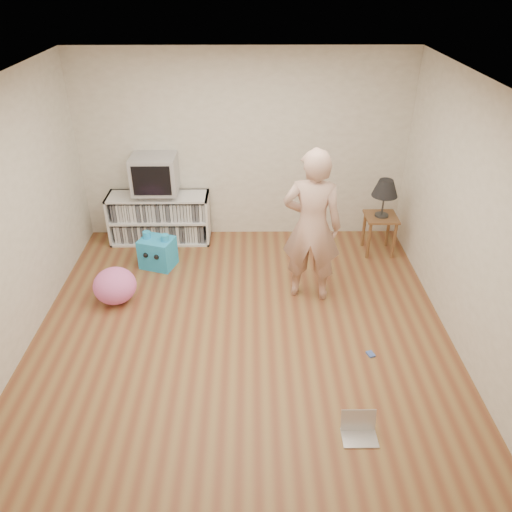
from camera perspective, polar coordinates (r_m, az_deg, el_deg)
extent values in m
plane|color=brown|center=(5.58, -1.63, -8.17)|extent=(4.50, 4.50, 0.00)
cube|color=beige|center=(6.95, -1.52, 12.30)|extent=(4.50, 0.02, 2.60)
cube|color=beige|center=(3.05, -2.61, -15.93)|extent=(4.50, 0.02, 2.60)
cube|color=beige|center=(5.41, -26.46, 3.28)|extent=(0.02, 4.50, 2.60)
cube|color=beige|center=(5.32, 23.24, 3.60)|extent=(0.02, 4.50, 2.60)
cube|color=white|center=(4.43, -2.14, 18.93)|extent=(4.50, 4.50, 0.01)
cube|color=white|center=(7.40, -10.69, 5.02)|extent=(1.40, 0.03, 0.70)
cube|color=white|center=(7.37, -16.20, 4.17)|extent=(0.03, 0.45, 0.70)
cube|color=white|center=(7.13, -5.50, 4.38)|extent=(0.03, 0.45, 0.70)
cube|color=white|center=(7.37, -10.69, 1.97)|extent=(1.40, 0.45, 0.03)
cube|color=white|center=(7.22, -10.94, 4.29)|extent=(1.34, 0.45, 0.03)
cube|color=white|center=(7.08, -11.21, 6.71)|extent=(1.40, 0.45, 0.03)
cube|color=silver|center=(7.22, -10.94, 4.29)|extent=(1.26, 0.36, 0.64)
cube|color=gray|center=(7.06, -11.25, 7.08)|extent=(0.45, 0.35, 0.07)
cube|color=#A6A6AB|center=(6.95, -11.49, 9.23)|extent=(0.60, 0.52, 0.50)
cube|color=black|center=(6.71, -11.86, 8.39)|extent=(0.50, 0.01, 0.40)
cylinder|color=brown|center=(6.85, 12.76, 1.68)|extent=(0.04, 0.04, 0.52)
cylinder|color=brown|center=(6.93, 15.50, 1.67)|extent=(0.04, 0.04, 0.52)
cylinder|color=brown|center=(7.14, 12.22, 3.01)|extent=(0.04, 0.04, 0.52)
cylinder|color=brown|center=(7.22, 14.86, 2.99)|extent=(0.04, 0.04, 0.52)
cube|color=brown|center=(6.91, 14.12, 4.35)|extent=(0.42, 0.42, 0.03)
cylinder|color=#333333|center=(6.90, 14.15, 4.56)|extent=(0.18, 0.18, 0.02)
cylinder|color=#333333|center=(6.82, 14.33, 5.85)|extent=(0.02, 0.02, 0.32)
imported|color=#CFA18D|center=(5.65, 6.40, 3.35)|extent=(0.74, 0.56, 1.84)
cube|color=silver|center=(4.61, 11.74, -19.69)|extent=(0.30, 0.21, 0.01)
cube|color=silver|center=(4.59, 11.62, -17.88)|extent=(0.30, 0.06, 0.20)
cube|color=black|center=(4.59, 11.62, -17.88)|extent=(0.26, 0.05, 0.16)
cube|color=#4765BF|center=(5.37, 12.96, -10.87)|extent=(0.09, 0.11, 0.02)
cube|color=#20A4E9|center=(6.66, -11.17, 0.38)|extent=(0.50, 0.45, 0.40)
cylinder|color=#20A4E9|center=(6.60, -12.39, 2.38)|extent=(0.10, 0.10, 0.09)
cylinder|color=#20A4E9|center=(6.48, -10.35, 2.05)|extent=(0.10, 0.10, 0.09)
sphere|color=black|center=(6.55, -12.50, 0.10)|extent=(0.07, 0.07, 0.07)
sphere|color=black|center=(6.48, -11.30, -0.12)|extent=(0.07, 0.07, 0.07)
ellipsoid|color=pink|center=(6.09, -15.83, -3.29)|extent=(0.62, 0.62, 0.43)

